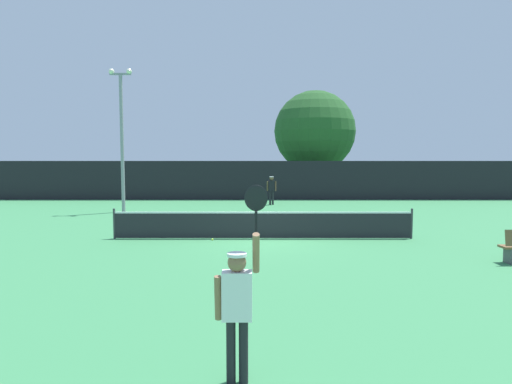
{
  "coord_description": "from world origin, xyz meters",
  "views": [
    {
      "loc": [
        -0.25,
        -15.34,
        2.89
      ],
      "look_at": [
        -0.15,
        5.21,
        1.24
      ],
      "focal_mm": 30.77,
      "sensor_mm": 36.0,
      "label": 1
    }
  ],
  "objects": [
    {
      "name": "parked_car_near",
      "position": [
        -7.54,
        22.7,
        0.78
      ],
      "size": [
        2.35,
        4.38,
        1.69
      ],
      "rotation": [
        0.0,
        0.0,
        0.11
      ],
      "color": "navy",
      "rests_on": "ground"
    },
    {
      "name": "spare_racket",
      "position": [
        7.13,
        -2.82,
        0.02
      ],
      "size": [
        0.28,
        0.52,
        0.04
      ],
      "color": "black",
      "rests_on": "ground"
    },
    {
      "name": "large_tree",
      "position": [
        4.23,
        18.31,
        4.81
      ],
      "size": [
        6.15,
        6.15,
        7.9
      ],
      "color": "brown",
      "rests_on": "ground"
    },
    {
      "name": "tennis_ball",
      "position": [
        -1.76,
        -0.33,
        0.03
      ],
      "size": [
        0.07,
        0.07,
        0.07
      ],
      "primitive_type": "sphere",
      "color": "#CCE033",
      "rests_on": "ground"
    },
    {
      "name": "player_serving",
      "position": [
        -0.47,
        -9.92,
        1.12
      ],
      "size": [
        0.68,
        0.4,
        2.54
      ],
      "color": "white",
      "rests_on": "ground"
    },
    {
      "name": "light_pole",
      "position": [
        -7.19,
        7.5,
        4.25
      ],
      "size": [
        1.18,
        0.28,
        7.39
      ],
      "color": "gray",
      "rests_on": "ground"
    },
    {
      "name": "perimeter_fence",
      "position": [
        0.0,
        14.13,
        1.31
      ],
      "size": [
        38.46,
        0.12,
        2.61
      ],
      "primitive_type": "cube",
      "color": "black",
      "rests_on": "ground"
    },
    {
      "name": "ground_plane",
      "position": [
        0.0,
        0.0,
        0.0
      ],
      "size": [
        120.0,
        120.0,
        0.0
      ],
      "primitive_type": "plane",
      "color": "#387F4C"
    },
    {
      "name": "tennis_net",
      "position": [
        0.0,
        0.0,
        0.51
      ],
      "size": [
        10.59,
        0.08,
        1.07
      ],
      "color": "#232328",
      "rests_on": "ground"
    },
    {
      "name": "parked_car_mid",
      "position": [
        1.68,
        22.1,
        0.78
      ],
      "size": [
        2.05,
        4.27,
        1.69
      ],
      "rotation": [
        0.0,
        0.0,
        0.04
      ],
      "color": "white",
      "rests_on": "ground"
    },
    {
      "name": "player_receiving",
      "position": [
        0.69,
        10.99,
        1.05
      ],
      "size": [
        0.57,
        0.25,
        1.71
      ],
      "rotation": [
        0.0,
        0.0,
        3.14
      ],
      "color": "black",
      "rests_on": "ground"
    }
  ]
}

